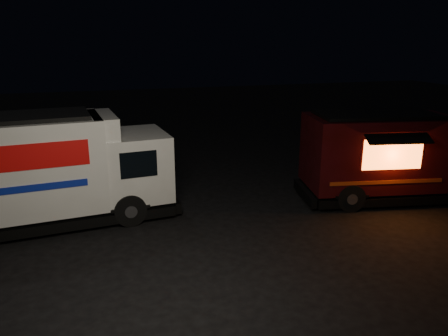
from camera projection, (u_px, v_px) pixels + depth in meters
ground at (215, 240)px, 12.79m from camera, size 80.00×80.00×0.00m
white_truck at (50, 170)px, 13.56m from camera, size 7.95×3.31×3.52m
red_truck at (396, 156)px, 15.76m from camera, size 7.18×3.74×3.18m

